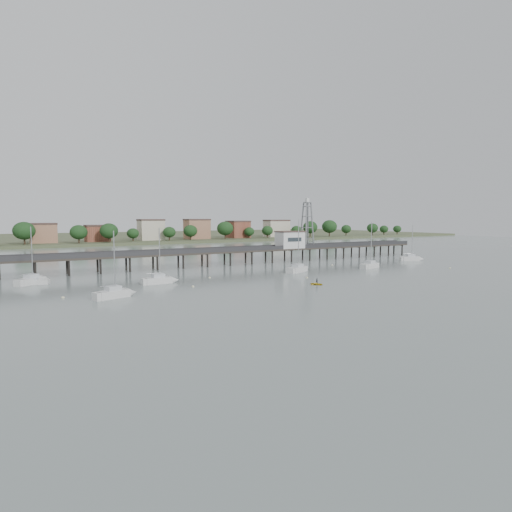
% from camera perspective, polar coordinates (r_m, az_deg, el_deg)
% --- Properties ---
extents(ground_plane, '(500.00, 500.00, 0.00)m').
position_cam_1_polar(ground_plane, '(70.98, 15.69, -5.92)').
color(ground_plane, slate).
rests_on(ground_plane, ground).
extents(pier, '(150.00, 5.00, 5.50)m').
position_cam_1_polar(pier, '(119.78, -5.34, 0.51)').
color(pier, '#2D2823').
rests_on(pier, ground).
extents(pier_building, '(8.40, 5.40, 5.30)m').
position_cam_1_polar(pier_building, '(132.06, 4.54, 2.19)').
color(pier_building, silver).
rests_on(pier_building, ground).
extents(lattice_tower, '(3.20, 3.20, 15.50)m').
position_cam_1_polar(lattice_tower, '(135.72, 6.82, 4.12)').
color(lattice_tower, slate).
rests_on(lattice_tower, ground).
extents(sailboat_c, '(8.56, 5.77, 13.75)m').
position_cam_1_polar(sailboat_c, '(107.14, 5.89, -1.73)').
color(sailboat_c, silver).
rests_on(sailboat_c, ground).
extents(sailboat_b, '(7.22, 2.40, 11.89)m').
position_cam_1_polar(sailboat_b, '(89.53, -12.27, -3.16)').
color(sailboat_b, silver).
rests_on(sailboat_b, ground).
extents(sailboat_e, '(7.15, 4.87, 11.63)m').
position_cam_1_polar(sailboat_e, '(142.77, 20.28, -0.31)').
color(sailboat_e, silver).
rests_on(sailboat_e, ground).
extents(sailboat_a, '(7.35, 4.22, 11.79)m').
position_cam_1_polar(sailboat_a, '(75.92, -17.82, -4.76)').
color(sailboat_a, silver).
rests_on(sailboat_a, ground).
extents(sailboat_d, '(8.07, 4.25, 12.86)m').
position_cam_1_polar(sailboat_d, '(118.77, 15.24, -1.21)').
color(sailboat_d, silver).
rests_on(sailboat_d, ground).
extents(sailboat_f, '(6.95, 6.36, 12.17)m').
position_cam_1_polar(sailboat_f, '(98.18, -27.28, -2.89)').
color(sailboat_f, silver).
rests_on(sailboat_f, ground).
extents(white_tender, '(4.06, 2.86, 1.46)m').
position_cam_1_polar(white_tender, '(96.71, -27.00, -3.11)').
color(white_tender, silver).
rests_on(white_tender, ground).
extents(yellow_dinghy, '(1.76, 1.41, 2.48)m').
position_cam_1_polar(yellow_dinghy, '(86.71, 8.11, -3.80)').
color(yellow_dinghy, yellow).
rests_on(yellow_dinghy, ground).
extents(dinghy_occupant, '(0.50, 1.09, 0.25)m').
position_cam_1_polar(dinghy_occupant, '(86.71, 8.11, -3.80)').
color(dinghy_occupant, black).
rests_on(dinghy_occupant, ground).
extents(mooring_buoys, '(93.97, 21.83, 0.39)m').
position_cam_1_polar(mooring_buoys, '(96.52, 2.92, -2.80)').
color(mooring_buoys, beige).
rests_on(mooring_buoys, ground).
extents(far_shore, '(500.00, 170.00, 10.40)m').
position_cam_1_polar(far_shore, '(292.55, -20.28, 2.36)').
color(far_shore, '#475133').
rests_on(far_shore, ground).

